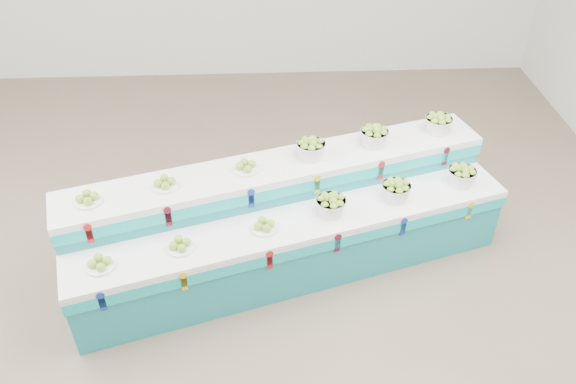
% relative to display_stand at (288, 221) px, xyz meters
% --- Properties ---
extents(ground, '(10.00, 10.00, 0.00)m').
position_rel_display_stand_xyz_m(ground, '(-0.94, -0.67, -0.51)').
color(ground, brown).
rests_on(ground, ground).
extents(display_stand, '(4.38, 2.27, 1.02)m').
position_rel_display_stand_xyz_m(display_stand, '(0.00, 0.00, 0.00)').
color(display_stand, teal).
rests_on(display_stand, ground).
extents(plate_lower_left, '(0.31, 0.31, 0.10)m').
position_rel_display_stand_xyz_m(plate_lower_left, '(-1.61, -0.76, 0.26)').
color(plate_lower_left, white).
rests_on(plate_lower_left, display_stand).
extents(plate_lower_mid, '(0.31, 0.31, 0.10)m').
position_rel_display_stand_xyz_m(plate_lower_mid, '(-0.96, -0.57, 0.26)').
color(plate_lower_mid, white).
rests_on(plate_lower_mid, display_stand).
extents(plate_lower_right, '(0.31, 0.31, 0.10)m').
position_rel_display_stand_xyz_m(plate_lower_right, '(-0.23, -0.34, 0.26)').
color(plate_lower_right, white).
rests_on(plate_lower_right, display_stand).
extents(basket_lower_left, '(0.35, 0.35, 0.21)m').
position_rel_display_stand_xyz_m(basket_lower_left, '(0.39, -0.16, 0.32)').
color(basket_lower_left, silver).
rests_on(basket_lower_left, display_stand).
extents(basket_lower_mid, '(0.35, 0.35, 0.21)m').
position_rel_display_stand_xyz_m(basket_lower_mid, '(1.04, 0.04, 0.32)').
color(basket_lower_mid, silver).
rests_on(basket_lower_mid, display_stand).
extents(basket_lower_right, '(0.35, 0.35, 0.21)m').
position_rel_display_stand_xyz_m(basket_lower_right, '(1.74, 0.25, 0.32)').
color(basket_lower_right, silver).
rests_on(basket_lower_right, display_stand).
extents(plate_upper_left, '(0.31, 0.31, 0.10)m').
position_rel_display_stand_xyz_m(plate_upper_left, '(-1.76, -0.26, 0.56)').
color(plate_upper_left, white).
rests_on(plate_upper_left, display_stand).
extents(plate_upper_mid, '(0.31, 0.31, 0.10)m').
position_rel_display_stand_xyz_m(plate_upper_mid, '(-1.12, -0.06, 0.56)').
color(plate_upper_mid, white).
rests_on(plate_upper_mid, display_stand).
extents(plate_upper_right, '(0.31, 0.31, 0.10)m').
position_rel_display_stand_xyz_m(plate_upper_right, '(-0.38, 0.16, 0.56)').
color(plate_upper_right, white).
rests_on(plate_upper_right, display_stand).
extents(basket_upper_left, '(0.35, 0.35, 0.21)m').
position_rel_display_stand_xyz_m(basket_upper_left, '(0.24, 0.35, 0.62)').
color(basket_upper_left, silver).
rests_on(basket_upper_left, display_stand).
extents(basket_upper_mid, '(0.35, 0.35, 0.21)m').
position_rel_display_stand_xyz_m(basket_upper_mid, '(0.88, 0.54, 0.62)').
color(basket_upper_mid, silver).
rests_on(basket_upper_mid, display_stand).
extents(basket_upper_right, '(0.35, 0.35, 0.21)m').
position_rel_display_stand_xyz_m(basket_upper_right, '(1.58, 0.75, 0.62)').
color(basket_upper_right, silver).
rests_on(basket_upper_right, display_stand).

